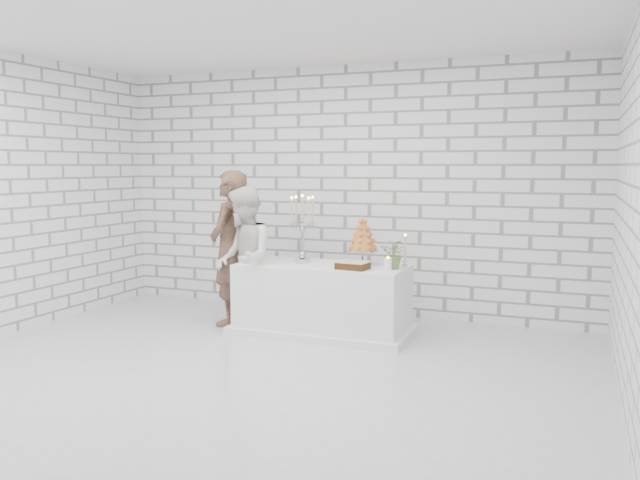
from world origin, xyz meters
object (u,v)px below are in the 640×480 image
(cake_table, at_px, (322,299))
(bride, at_px, (244,260))
(groom, at_px, (230,248))
(candelabra, at_px, (302,229))
(croquembouche, at_px, (363,241))

(cake_table, xyz_separation_m, bride, (-0.82, -0.23, 0.41))
(groom, height_order, candelabra, groom)
(groom, bearing_deg, bride, 45.31)
(groom, distance_m, bride, 0.39)
(cake_table, bearing_deg, bride, -164.49)
(groom, distance_m, croquembouche, 1.55)
(bride, distance_m, croquembouche, 1.30)
(groom, bearing_deg, candelabra, 84.75)
(groom, xyz_separation_m, bride, (0.31, -0.23, -0.09))
(cake_table, height_order, candelabra, candelabra)
(candelabra, height_order, croquembouche, candelabra)
(bride, height_order, croquembouche, bride)
(cake_table, distance_m, candelabra, 0.79)
(croquembouche, bearing_deg, candelabra, -171.54)
(bride, bearing_deg, groom, -158.12)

